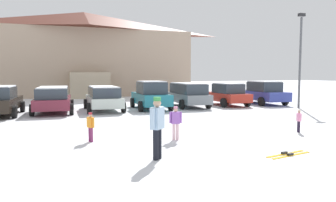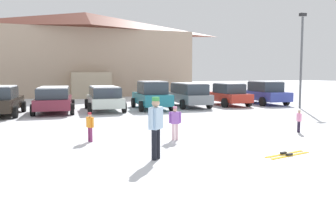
# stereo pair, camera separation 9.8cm
# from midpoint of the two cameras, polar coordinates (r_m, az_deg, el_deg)

# --- Properties ---
(ground) EXTENTS (160.00, 160.00, 0.00)m
(ground) POSITION_cam_midpoint_polar(r_m,az_deg,el_deg) (8.62, 24.52, -11.01)
(ground) COLOR silver
(ski_lodge) EXTENTS (22.14, 9.73, 8.64)m
(ski_lodge) POSITION_cam_midpoint_polar(r_m,az_deg,el_deg) (35.71, -13.98, 8.02)
(ski_lodge) COLOR tan
(ski_lodge) RESTS_ON ground
(parked_black_sedan) EXTENTS (2.53, 4.82, 1.63)m
(parked_black_sedan) POSITION_cam_midpoint_polar(r_m,az_deg,el_deg) (19.97, -27.14, 0.09)
(parked_black_sedan) COLOR black
(parked_black_sedan) RESTS_ON ground
(parked_maroon_van) EXTENTS (2.64, 4.97, 1.51)m
(parked_maroon_van) POSITION_cam_midpoint_polar(r_m,az_deg,el_deg) (20.30, -19.07, 0.45)
(parked_maroon_van) COLOR maroon
(parked_maroon_van) RESTS_ON ground
(parked_silver_wagon) EXTENTS (2.44, 4.74, 1.51)m
(parked_silver_wagon) POSITION_cam_midpoint_polar(r_m,az_deg,el_deg) (20.49, -10.90, 0.65)
(parked_silver_wagon) COLOR #BAC7BD
(parked_silver_wagon) RESTS_ON ground
(parked_teal_hatchback) EXTENTS (2.42, 4.45, 1.81)m
(parked_teal_hatchback) POSITION_cam_midpoint_polar(r_m,az_deg,el_deg) (21.03, -2.73, 1.02)
(parked_teal_hatchback) COLOR #1C6D7F
(parked_teal_hatchback) RESTS_ON ground
(parked_grey_wagon) EXTENTS (2.37, 4.84, 1.64)m
(parked_grey_wagon) POSITION_cam_midpoint_polar(r_m,az_deg,el_deg) (22.46, 3.72, 1.24)
(parked_grey_wagon) COLOR slate
(parked_grey_wagon) RESTS_ON ground
(parked_red_sedan) EXTENTS (2.20, 4.17, 1.61)m
(parked_red_sedan) POSITION_cam_midpoint_polar(r_m,az_deg,el_deg) (23.75, 10.51, 1.17)
(parked_red_sedan) COLOR #AF2B1E
(parked_red_sedan) RESTS_ON ground
(parked_blue_hatchback) EXTENTS (2.50, 4.80, 1.72)m
(parked_blue_hatchback) POSITION_cam_midpoint_polar(r_m,az_deg,el_deg) (25.48, 16.47, 1.41)
(parked_blue_hatchback) COLOR #323E97
(parked_blue_hatchback) RESTS_ON ground
(skier_child_in_pink_snowsuit) EXTENTS (0.20, 0.31, 0.89)m
(skier_child_in_pink_snowsuit) POSITION_cam_midpoint_polar(r_m,az_deg,el_deg) (13.70, 22.03, -3.01)
(skier_child_in_pink_snowsuit) COLOR black
(skier_child_in_pink_snowsuit) RESTS_ON ground
(skier_adult_in_blue_parka) EXTENTS (0.48, 0.46, 1.67)m
(skier_adult_in_blue_parka) POSITION_cam_midpoint_polar(r_m,az_deg,el_deg) (8.69, -1.81, -4.08)
(skier_adult_in_blue_parka) COLOR black
(skier_adult_in_blue_parka) RESTS_ON ground
(skier_child_in_orange_jacket) EXTENTS (0.23, 0.34, 0.99)m
(skier_child_in_orange_jacket) POSITION_cam_midpoint_polar(r_m,az_deg,el_deg) (11.26, -13.18, -4.13)
(skier_child_in_orange_jacket) COLOR #7D2F5E
(skier_child_in_orange_jacket) RESTS_ON ground
(skier_child_in_purple_jacket) EXTENTS (0.42, 0.23, 1.16)m
(skier_child_in_purple_jacket) POSITION_cam_midpoint_polar(r_m,az_deg,el_deg) (11.23, 1.48, -3.52)
(skier_child_in_purple_jacket) COLOR beige
(skier_child_in_purple_jacket) RESTS_ON ground
(pair_of_skis) EXTENTS (1.54, 0.53, 0.08)m
(pair_of_skis) POSITION_cam_midpoint_polar(r_m,az_deg,el_deg) (9.89, 20.30, -8.72)
(pair_of_skis) COLOR gold
(pair_of_skis) RESTS_ON ground
(lamp_post) EXTENTS (0.44, 0.24, 6.17)m
(lamp_post) POSITION_cam_midpoint_polar(r_m,az_deg,el_deg) (23.23, 22.33, 7.30)
(lamp_post) COLOR #515459
(lamp_post) RESTS_ON ground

